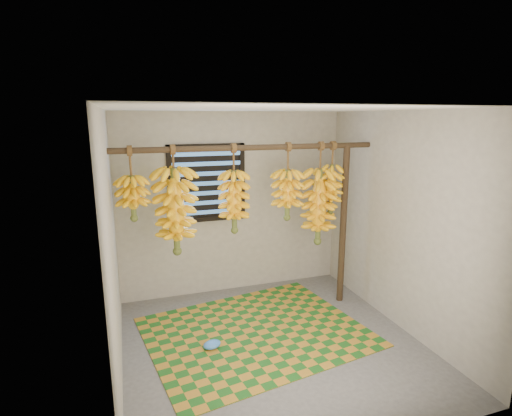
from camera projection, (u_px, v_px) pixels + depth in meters
name	position (u px, v px, depth m)	size (l,w,h in m)	color
floor	(273.00, 345.00, 4.19)	(3.00, 3.00, 0.01)	#525252
ceiling	(275.00, 108.00, 3.65)	(3.00, 3.00, 0.01)	silver
wall_back	(233.00, 204.00, 5.31)	(3.00, 0.01, 2.40)	gray
wall_left	(112.00, 251.00, 3.45)	(0.01, 3.00, 2.40)	gray
wall_right	(401.00, 222.00, 4.39)	(0.01, 3.00, 2.40)	gray
window	(207.00, 183.00, 5.11)	(1.00, 0.04, 1.00)	black
hanging_pole	(252.00, 148.00, 4.39)	(0.06, 0.06, 3.00)	#3B2D1B
support_post	(343.00, 226.00, 4.98)	(0.08, 0.08, 2.00)	#3B2D1B
woven_mat	(256.00, 332.00, 4.42)	(2.29, 1.84, 0.01)	#1C5B1A
plastic_bag	(212.00, 344.00, 4.09)	(0.19, 0.14, 0.08)	#3C80DF
banana_bunch_a	(133.00, 198.00, 4.09)	(0.33, 0.33, 0.77)	brown
banana_bunch_b	(176.00, 211.00, 4.27)	(0.43, 0.43, 1.17)	brown
banana_bunch_c	(234.00, 202.00, 4.45)	(0.33, 0.33, 1.00)	brown
banana_bunch_d	(287.00, 195.00, 4.65)	(0.36, 0.36, 0.90)	brown
banana_bunch_e	(319.00, 207.00, 4.81)	(0.41, 0.41, 1.23)	brown
banana_bunch_f	(331.00, 189.00, 4.82)	(0.28, 0.28, 0.88)	brown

